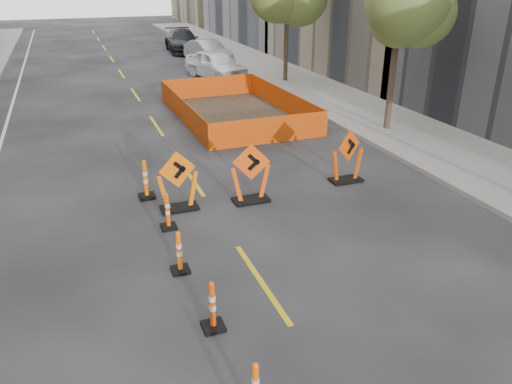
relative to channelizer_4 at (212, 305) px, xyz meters
name	(u,v)px	position (x,y,z in m)	size (l,w,h in m)	color
sidewalk_right	(399,128)	(10.32, 9.06, -0.42)	(4.00, 90.00, 0.15)	gray
tree_r_b	(399,10)	(9.72, 9.06, 4.03)	(2.80, 2.80, 5.95)	#382B1E
channelizer_4	(212,305)	(0.00, 0.00, 0.00)	(0.39, 0.39, 0.99)	#D53F08
channelizer_5	(179,252)	(-0.14, 2.02, -0.01)	(0.38, 0.38, 0.96)	#F55F0A
channelizer_6	(168,211)	(0.02, 4.03, -0.02)	(0.38, 0.38, 0.95)	#E85309
channelizer_7	(146,179)	(-0.19, 6.05, 0.07)	(0.44, 0.44, 1.12)	#F15F0A
chevron_sign_left	(178,181)	(0.50, 5.00, 0.33)	(1.10, 0.66, 1.65)	orange
chevron_sign_center	(251,173)	(2.47, 4.81, 0.34)	(1.12, 0.67, 1.67)	#FB500A
chevron_sign_right	(348,156)	(5.65, 5.14, 0.32)	(1.09, 0.65, 1.63)	#E14909
safety_fence	(235,105)	(4.80, 13.29, 0.00)	(4.67, 7.96, 0.99)	#FF4E0D
parked_car_near	(216,64)	(6.41, 21.64, 0.31)	(1.91, 4.74, 1.62)	white
parked_car_mid	(208,52)	(7.40, 26.90, 0.26)	(1.60, 4.59, 1.51)	#9B9A9F
parked_car_far	(183,41)	(6.94, 32.63, 0.33)	(2.30, 5.66, 1.64)	black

